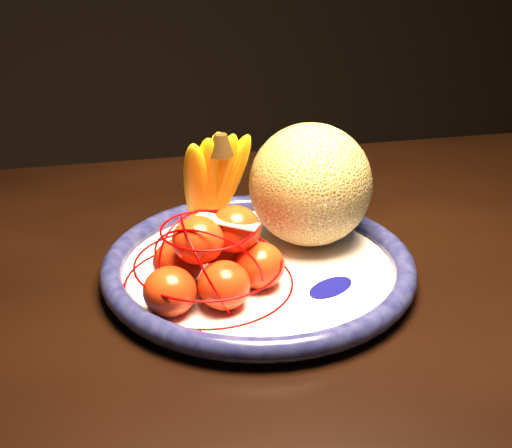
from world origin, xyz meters
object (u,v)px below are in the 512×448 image
object	(u,v)px
cantaloupe	(310,185)
banana_bunch	(211,182)
dining_table	(435,320)
fruit_bowl	(258,267)
mandarin_bag	(213,262)

from	to	relation	value
cantaloupe	banana_bunch	bearing A→B (deg)	167.41
dining_table	cantaloupe	size ratio (longest dim) A/B	10.45
dining_table	fruit_bowl	bearing A→B (deg)	175.59
mandarin_bag	cantaloupe	bearing A→B (deg)	28.62
banana_bunch	mandarin_bag	distance (m)	0.13
cantaloupe	banana_bunch	distance (m)	0.13
cantaloupe	banana_bunch	xyz separation A→B (m)	(-0.13, 0.03, 0.01)
cantaloupe	dining_table	bearing A→B (deg)	-32.54
fruit_bowl	banana_bunch	xyz separation A→B (m)	(-0.04, 0.08, 0.09)
fruit_bowl	mandarin_bag	distance (m)	0.09
cantaloupe	mandarin_bag	size ratio (longest dim) A/B	0.76
fruit_bowl	cantaloupe	world-z (taller)	cantaloupe
banana_bunch	mandarin_bag	world-z (taller)	banana_bunch
dining_table	fruit_bowl	xyz separation A→B (m)	(-0.24, 0.05, 0.10)
fruit_bowl	banana_bunch	distance (m)	0.12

